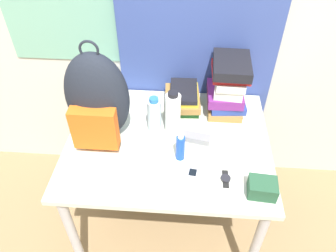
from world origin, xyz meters
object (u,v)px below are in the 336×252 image
object	(u,v)px
cell_phone	(193,173)
wristwatch	(226,179)
book_stack_left	(184,98)
sports_bottle	(173,113)
water_bottle	(154,116)
backpack	(97,100)
book_stack_center	(228,86)
sunscreen_bottle	(180,147)
sunglasses_case	(196,138)
camera_pouch	(262,188)

from	to	relation	value
cell_phone	wristwatch	xyz separation A→B (m)	(0.16, -0.02, -0.00)
book_stack_left	sports_bottle	world-z (taller)	sports_bottle
water_bottle	wristwatch	distance (m)	0.50
backpack	cell_phone	xyz separation A→B (m)	(0.49, -0.24, -0.23)
cell_phone	book_stack_center	bearing A→B (deg)	70.60
backpack	book_stack_left	distance (m)	0.53
book_stack_center	water_bottle	bearing A→B (deg)	-151.76
sunscreen_bottle	sunglasses_case	bearing A→B (deg)	59.00
cell_phone	backpack	bearing A→B (deg)	154.10
book_stack_center	cell_phone	xyz separation A→B (m)	(-0.18, -0.51, -0.16)
sports_bottle	sunglasses_case	size ratio (longest dim) A/B	1.66
water_bottle	sunglasses_case	size ratio (longest dim) A/B	1.40
backpack	book_stack_left	bearing A→B (deg)	33.15
water_bottle	camera_pouch	distance (m)	0.65
wristwatch	book_stack_center	bearing A→B (deg)	87.51
book_stack_left	sports_bottle	xyz separation A→B (m)	(-0.05, -0.21, 0.06)
backpack	sunglasses_case	distance (m)	0.55
sunglasses_case	water_bottle	bearing A→B (deg)	164.10
book_stack_left	book_stack_center	size ratio (longest dim) A/B	0.82
book_stack_left	sunglasses_case	distance (m)	0.29
backpack	water_bottle	size ratio (longest dim) A/B	2.52
sports_bottle	cell_phone	distance (m)	0.34
water_bottle	wristwatch	size ratio (longest dim) A/B	2.11
backpack	cell_phone	bearing A→B (deg)	-25.90
book_stack_center	wristwatch	xyz separation A→B (m)	(-0.02, -0.53, -0.16)
sunscreen_bottle	cell_phone	size ratio (longest dim) A/B	1.62
sunglasses_case	wristwatch	world-z (taller)	sunglasses_case
book_stack_center	water_bottle	xyz separation A→B (m)	(-0.39, -0.21, -0.06)
water_bottle	sunscreen_bottle	bearing A→B (deg)	-52.58
book_stack_left	sports_bottle	distance (m)	0.23
cell_phone	sunglasses_case	xyz separation A→B (m)	(0.01, 0.23, 0.01)
cell_phone	sports_bottle	bearing A→B (deg)	111.14
water_bottle	cell_phone	size ratio (longest dim) A/B	2.19
backpack	sports_bottle	distance (m)	0.39
book_stack_left	sunglasses_case	bearing A→B (deg)	-74.37
sunscreen_bottle	camera_pouch	bearing A→B (deg)	-26.52
book_stack_center	camera_pouch	size ratio (longest dim) A/B	2.46
sports_bottle	sunglasses_case	bearing A→B (deg)	-27.28
backpack	book_stack_left	size ratio (longest dim) A/B	2.06
backpack	cell_phone	distance (m)	0.59
sports_bottle	sunglasses_case	xyz separation A→B (m)	(0.13, -0.07, -0.11)
backpack	water_bottle	world-z (taller)	backpack
water_bottle	camera_pouch	xyz separation A→B (m)	(0.53, -0.38, -0.07)
cell_phone	book_stack_left	bearing A→B (deg)	97.33
water_bottle	book_stack_center	bearing A→B (deg)	28.24
backpack	camera_pouch	size ratio (longest dim) A/B	4.17
water_bottle	cell_phone	distance (m)	0.38
cell_phone	wristwatch	bearing A→B (deg)	-6.30
backpack	sunglasses_case	bearing A→B (deg)	-0.33
cell_phone	camera_pouch	xyz separation A→B (m)	(0.31, -0.08, 0.03)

